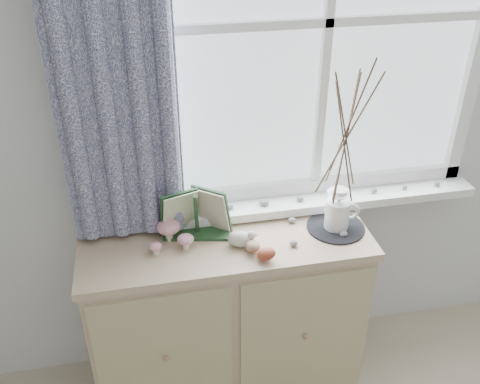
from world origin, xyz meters
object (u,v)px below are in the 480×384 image
at_px(toadstool_cluster, 171,232).
at_px(botanical_book, 197,216).
at_px(sideboard, 227,315).
at_px(twig_pitcher, 346,132).

bearing_deg(toadstool_cluster, botanical_book, 5.96).
xyz_separation_m(sideboard, toadstool_cluster, (-0.22, 0.02, 0.48)).
bearing_deg(sideboard, twig_pitcher, -1.27).
relative_size(sideboard, botanical_book, 3.78).
bearing_deg(sideboard, botanical_book, 164.50).
height_order(toadstool_cluster, twig_pitcher, twig_pitcher).
distance_m(botanical_book, twig_pitcher, 0.67).
bearing_deg(toadstool_cluster, sideboard, -5.12).
distance_m(sideboard, toadstool_cluster, 0.53).
bearing_deg(twig_pitcher, sideboard, -160.81).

